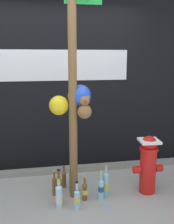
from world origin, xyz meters
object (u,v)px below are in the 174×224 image
object	(u,v)px
bottle_5	(77,199)
bottle_7	(54,186)
bottle_8	(59,196)
bottle_3	(101,189)
bottle_1	(106,184)
bottle_2	(72,181)
bottle_0	(85,191)
memorial_post	(73,80)
fire_hydrant	(148,163)
bottle_4	(59,190)
bottle_6	(64,179)

from	to	relation	value
bottle_5	bottle_7	world-z (taller)	bottle_5
bottle_8	bottle_3	bearing A→B (deg)	8.57
bottle_1	bottle_7	bearing A→B (deg)	167.10
bottle_2	bottle_8	world-z (taller)	bottle_8
bottle_0	memorial_post	bearing A→B (deg)	125.78
bottle_0	bottle_1	bearing A→B (deg)	8.60
bottle_0	bottle_2	bearing A→B (deg)	116.31
memorial_post	bottle_3	distance (m)	1.36
memorial_post	fire_hydrant	bearing A→B (deg)	-5.77
bottle_2	bottle_4	world-z (taller)	bottle_4
fire_hydrant	bottle_4	distance (m)	1.17
bottle_0	bottle_7	size ratio (longest dim) A/B	0.92
bottle_0	bottle_2	size ratio (longest dim) A/B	0.93
bottle_3	bottle_6	bearing A→B (deg)	135.13
bottle_4	bottle_7	world-z (taller)	bottle_4
bottle_6	bottle_4	bearing A→B (deg)	-103.91
bottle_0	bottle_3	world-z (taller)	bottle_3
bottle_2	bottle_3	world-z (taller)	bottle_3
fire_hydrant	bottle_3	size ratio (longest dim) A/B	2.01
bottle_4	bottle_6	size ratio (longest dim) A/B	1.44
fire_hydrant	bottle_5	bearing A→B (deg)	-166.02
bottle_8	bottle_2	bearing A→B (deg)	61.92
bottle_0	bottle_8	distance (m)	0.34
fire_hydrant	bottle_3	distance (m)	0.69
bottle_1	bottle_4	world-z (taller)	bottle_4
bottle_2	bottle_4	distance (m)	0.33
bottle_2	bottle_6	distance (m)	0.15
bottle_8	memorial_post	bearing A→B (deg)	49.97
bottle_6	bottle_5	bearing A→B (deg)	-80.78
fire_hydrant	bottle_3	world-z (taller)	fire_hydrant
bottle_2	bottle_3	bearing A→B (deg)	-41.82
bottle_1	bottle_2	world-z (taller)	bottle_1
bottle_1	bottle_4	distance (m)	0.59
bottle_4	bottle_2	bearing A→B (deg)	55.51
fire_hydrant	bottle_1	world-z (taller)	fire_hydrant
bottle_2	bottle_7	xyz separation A→B (m)	(-0.23, -0.07, -0.00)
memorial_post	bottle_1	size ratio (longest dim) A/B	6.67
fire_hydrant	bottle_0	size ratio (longest dim) A/B	2.45
bottle_0	bottle_4	xyz separation A→B (m)	(-0.31, -0.01, 0.05)
bottle_6	bottle_3	bearing A→B (deg)	-44.87
bottle_1	bottle_5	size ratio (longest dim) A/B	1.20
bottle_0	bottle_5	distance (m)	0.22
bottle_5	bottle_0	bearing A→B (deg)	56.00
bottle_4	bottle_1	bearing A→B (deg)	5.28
memorial_post	bottle_3	xyz separation A→B (m)	(0.30, -0.18, -1.31)
memorial_post	bottle_4	xyz separation A→B (m)	(-0.21, -0.16, -1.29)
bottle_1	bottle_3	distance (m)	0.11
memorial_post	bottle_6	world-z (taller)	memorial_post
bottle_6	bottle_8	world-z (taller)	bottle_8
bottle_4	bottle_7	size ratio (longest dim) A/B	1.28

